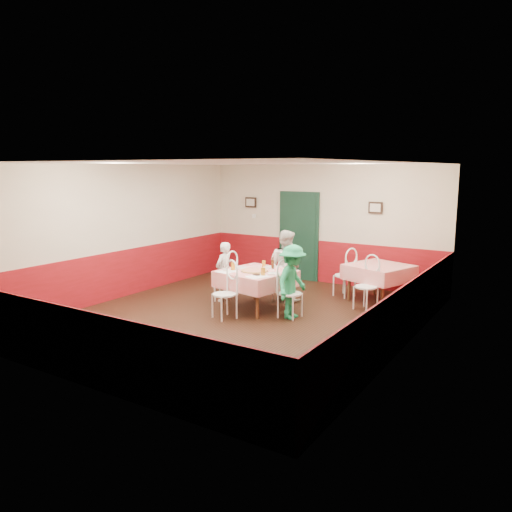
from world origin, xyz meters
The scene contains 39 objects.
floor centered at (0.00, 0.00, 0.00)m, with size 7.00×7.00×0.00m, color black.
ceiling centered at (0.00, 0.00, 2.80)m, with size 7.00×7.00×0.00m, color white.
back_wall centered at (0.00, 3.50, 1.40)m, with size 6.00×0.10×2.80m, color beige.
front_wall centered at (0.00, -3.50, 1.40)m, with size 6.00×0.10×2.80m, color beige.
left_wall centered at (-3.00, 0.00, 1.40)m, with size 0.10×7.00×2.80m, color beige.
right_wall centered at (3.00, 0.00, 1.40)m, with size 0.10×7.00×2.80m, color beige.
wainscot_back centered at (0.00, 3.48, 0.50)m, with size 6.00×0.03×1.00m, color maroon.
wainscot_front centered at (0.00, -3.48, 0.50)m, with size 6.00×0.03×1.00m, color maroon.
wainscot_left centered at (-2.98, 0.00, 0.50)m, with size 0.03×7.00×1.00m, color maroon.
wainscot_right centered at (2.98, 0.00, 0.50)m, with size 0.03×7.00×1.00m, color maroon.
door centered at (-0.60, 3.45, 1.05)m, with size 0.96×0.06×2.10m, color black.
picture_left centered at (-2.00, 3.45, 1.85)m, with size 0.32×0.03×0.26m, color black.
picture_right centered at (1.30, 3.45, 1.85)m, with size 0.32×0.03×0.26m, color black.
thermostat centered at (-1.90, 3.45, 1.50)m, with size 0.10×0.03×0.10m, color white.
main_table centered at (-0.07, 0.63, 0.38)m, with size 1.22×1.22×0.77m, color red.
second_table centered at (1.76, 2.48, 0.38)m, with size 1.12×1.12×0.77m, color red.
chair_left centered at (-0.90, 0.79, 0.45)m, with size 0.42×0.42×0.90m, color white, non-canonical shape.
chair_right centered at (0.77, 0.48, 0.45)m, with size 0.42×0.42×0.90m, color white, non-canonical shape.
chair_far centered at (0.09, 1.47, 0.45)m, with size 0.42×0.42×0.90m, color white, non-canonical shape.
chair_near centered at (-0.22, -0.20, 0.45)m, with size 0.42×0.42×0.90m, color white, non-canonical shape.
chair_second_a centered at (1.01, 2.48, 0.45)m, with size 0.42×0.42×0.90m, color white, non-canonical shape.
chair_second_b centered at (1.76, 1.73, 0.45)m, with size 0.42×0.42×0.90m, color white, non-canonical shape.
pizza centered at (-0.06, 0.57, 0.78)m, with size 0.50×0.50×0.03m, color #B74723.
plate_left centered at (-0.47, 0.69, 0.77)m, with size 0.25×0.25×0.01m, color white.
plate_right centered at (0.37, 0.57, 0.77)m, with size 0.25×0.25×0.01m, color white.
plate_far centered at (0.00, 1.04, 0.77)m, with size 0.25×0.25×0.01m, color white.
glass_a centered at (-0.48, 0.45, 0.84)m, with size 0.08×0.08×0.15m, color #BF7219.
glass_b centered at (0.27, 0.34, 0.83)m, with size 0.08×0.08×0.15m, color #BF7219.
glass_c centered at (-0.13, 1.03, 0.83)m, with size 0.07×0.07×0.13m, color #BF7219.
beer_bottle centered at (0.10, 0.99, 0.86)m, with size 0.06×0.06×0.20m, color #381C0A.
shaker_a centered at (-0.57, 0.28, 0.81)m, with size 0.04×0.04×0.09m, color silver.
shaker_b centered at (-0.52, 0.25, 0.81)m, with size 0.04×0.04×0.09m, color silver.
shaker_c centered at (-0.60, 0.34, 0.81)m, with size 0.04×0.04×0.09m, color #B23319.
menu_left centered at (-0.50, 0.29, 0.76)m, with size 0.30×0.40×0.00m, color white.
menu_right centered at (0.24, 0.21, 0.76)m, with size 0.30×0.40×0.00m, color white.
wallet centered at (0.16, 0.29, 0.77)m, with size 0.11×0.09×0.02m, color black.
diner_left centered at (-0.95, 0.80, 0.61)m, with size 0.45×0.29×1.23m, color gray.
diner_far centered at (0.10, 1.52, 0.74)m, with size 0.72×0.56×1.47m, color gray.
diner_right centered at (0.82, 0.47, 0.68)m, with size 0.88×0.51×1.36m, color gray.
Camera 1 is at (4.97, -7.35, 2.71)m, focal length 35.00 mm.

